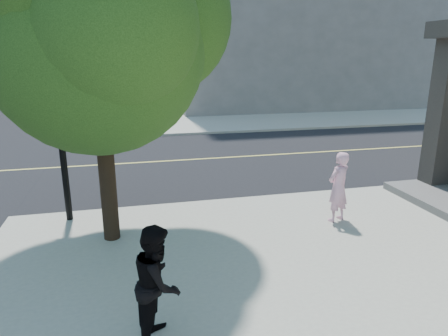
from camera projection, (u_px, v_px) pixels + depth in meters
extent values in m
plane|color=black|center=(56.00, 217.00, 9.28)|extent=(140.00, 140.00, 0.00)
cube|color=black|center=(78.00, 166.00, 13.49)|extent=(140.00, 9.00, 0.01)
cube|color=#A9A797|center=(277.00, 100.00, 32.40)|extent=(29.00, 25.00, 0.12)
cube|color=#35302B|center=(443.00, 111.00, 10.37)|extent=(0.55, 0.55, 4.20)
cube|color=slate|center=(284.00, 8.00, 31.05)|extent=(18.00, 16.00, 14.00)
imported|color=#E7A5C0|center=(338.00, 187.00, 8.62)|extent=(0.66, 0.56, 1.54)
imported|color=black|center=(158.00, 283.00, 5.00)|extent=(0.73, 0.86, 1.54)
cylinder|color=black|center=(106.00, 162.00, 7.56)|extent=(0.31, 0.31, 3.13)
sphere|color=#2F551A|center=(96.00, 46.00, 7.00)|extent=(3.83, 3.83, 3.83)
sphere|color=#2F551A|center=(154.00, 18.00, 7.57)|extent=(2.96, 2.96, 2.96)
sphere|color=#2F551A|center=(46.00, 7.00, 7.26)|extent=(2.78, 2.78, 2.78)
sphere|color=#2F551A|center=(115.00, 27.00, 6.11)|extent=(2.61, 2.61, 2.61)
cylinder|color=black|center=(58.00, 111.00, 8.24)|extent=(0.14, 0.14, 4.80)
cube|color=white|center=(57.00, 82.00, 8.07)|extent=(0.63, 0.04, 0.23)
cube|color=navy|center=(60.00, 111.00, 8.23)|extent=(0.51, 0.04, 0.63)
imported|color=black|center=(49.00, 35.00, 7.83)|extent=(0.19, 0.23, 1.14)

